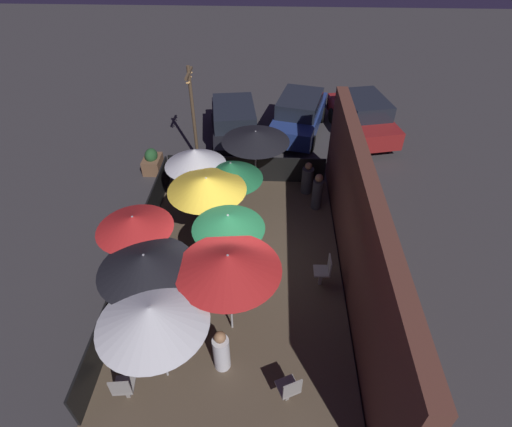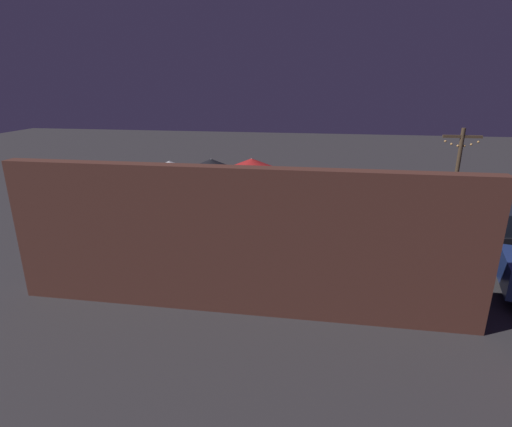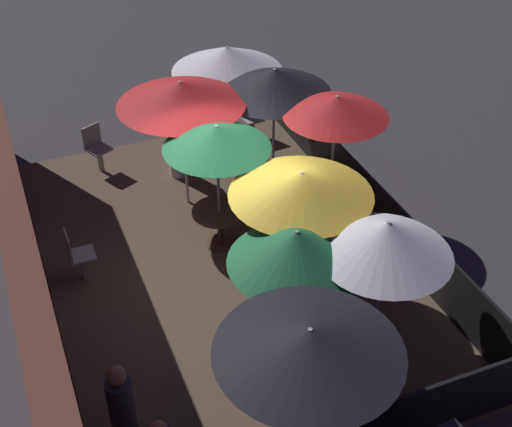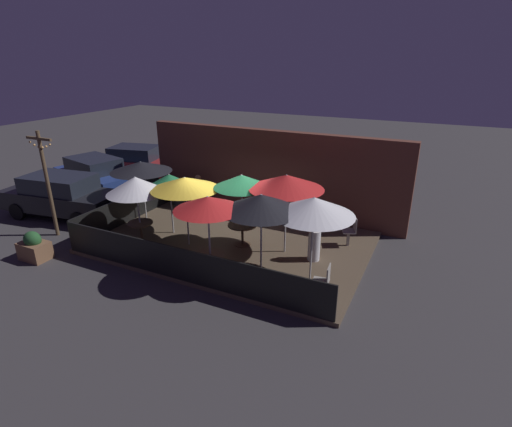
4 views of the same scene
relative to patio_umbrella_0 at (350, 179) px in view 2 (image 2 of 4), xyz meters
The scene contains 26 objects.
ground_plane 3.57m from the patio_umbrella_0, 28.45° to the left, with size 60.00×60.00×0.00m, color #383538.
patio_deck 3.54m from the patio_umbrella_0, 28.45° to the left, with size 8.53×5.59×0.12m.
building_wall 5.13m from the patio_umbrella_0, 59.82° to the left, with size 10.13×0.36×3.24m.
fence_front 3.25m from the patio_umbrella_0, 27.87° to the right, with size 8.33×0.05×0.95m.
fence_side_left 2.61m from the patio_umbrella_0, 139.95° to the left, with size 0.05×5.39×0.95m.
patio_umbrella_0 is the anchor object (origin of this frame).
patio_umbrella_1 3.26m from the patio_umbrella_0, 23.03° to the left, with size 1.72×1.72×2.31m.
patio_umbrella_2 3.28m from the patio_umbrella_0, 15.59° to the right, with size 1.78×1.78×2.32m.
patio_umbrella_3 4.61m from the patio_umbrella_0, 17.88° to the left, with size 2.21×2.21×2.44m.
patio_umbrella_4 2.14m from the patio_umbrella_0, 126.68° to the left, with size 2.17×2.17×2.14m.
patio_umbrella_5 4.39m from the patio_umbrella_0, ahead, with size 2.05×2.05×2.38m.
patio_umbrella_6 5.63m from the patio_umbrella_0, ahead, with size 2.10×2.10×2.35m.
patio_umbrella_7 1.54m from the patio_umbrella_0, 20.98° to the left, with size 2.11×2.11×2.23m.
patio_umbrella_8 1.18m from the patio_umbrella_0, 68.31° to the left, with size 1.85×1.85×2.06m.
dining_table_0 1.39m from the patio_umbrella_0, behind, with size 0.80×0.80×0.70m.
dining_table_1 3.53m from the patio_umbrella_0, 23.03° to the left, with size 0.92×0.92×0.70m.
dining_table_2 3.56m from the patio_umbrella_0, 15.59° to the right, with size 0.78×0.78×0.70m.
patio_chair_0 4.91m from the patio_umbrella_0, 50.99° to the left, with size 0.41×0.41×0.95m.
patio_chair_1 6.81m from the patio_umbrella_0, 23.91° to the left, with size 0.53×0.53×0.95m.
patio_chair_2 6.37m from the patio_umbrella_0, ahead, with size 0.44×0.44×0.92m.
patron_0 5.68m from the patio_umbrella_0, 13.54° to the left, with size 0.46×0.46×1.19m.
patron_1 3.89m from the patio_umbrella_0, 107.50° to the left, with size 0.40×0.40×1.14m.
patron_2 3.96m from the patio_umbrella_0, 93.79° to the left, with size 0.45×0.45×1.27m.
planter_box 3.54m from the patio_umbrella_0, 137.57° to the right, with size 0.86×0.60×0.90m.
light_post 3.26m from the patio_umbrella_0, 169.33° to the right, with size 1.10×0.12×3.57m.
parked_car_0 4.66m from the patio_umbrella_0, behind, with size 4.67×2.32×1.62m.
Camera 2 is at (-1.62, 10.67, 4.83)m, focal length 28.00 mm.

